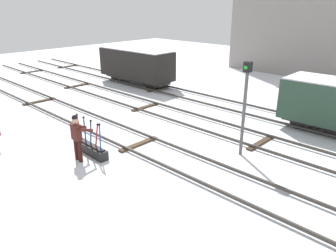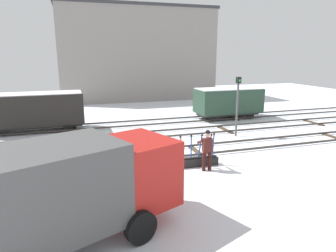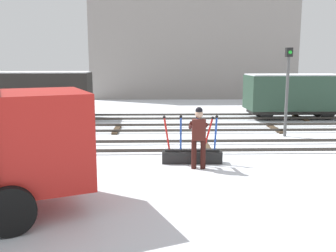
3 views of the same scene
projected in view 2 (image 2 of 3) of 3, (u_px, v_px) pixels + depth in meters
name	position (u px, v px, depth m)	size (l,w,h in m)	color
ground_plane	(196.00, 152.00, 15.25)	(60.00, 60.00, 0.00)	silver
track_main_line	(196.00, 150.00, 15.23)	(44.00, 1.94, 0.18)	#38332D
track_siding_near	(174.00, 133.00, 18.57)	(44.00, 1.94, 0.18)	#38332D
track_siding_far	(159.00, 122.00, 21.63)	(44.00, 1.94, 0.18)	#38332D
switch_lever_frame	(198.00, 160.00, 13.31)	(1.81, 0.41, 1.45)	black
rail_worker	(207.00, 148.00, 12.62)	(0.55, 0.67, 1.77)	#351511
delivery_truck	(72.00, 187.00, 7.58)	(5.98, 4.11, 2.72)	#B21E19
signal_post	(238.00, 100.00, 17.73)	(0.24, 0.32, 3.54)	#4C4C4C
apartment_building	(137.00, 54.00, 32.93)	(16.57, 6.20, 9.76)	gray
freight_car_far_end	(228.00, 101.00, 22.94)	(4.99, 2.26, 2.33)	#2D2B28
freight_car_near_switch	(36.00, 110.00, 18.97)	(5.78, 2.10, 2.47)	#2D2B28
perched_bird_roof_left	(87.00, 6.00, 31.73)	(0.11, 0.27, 0.13)	#333338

